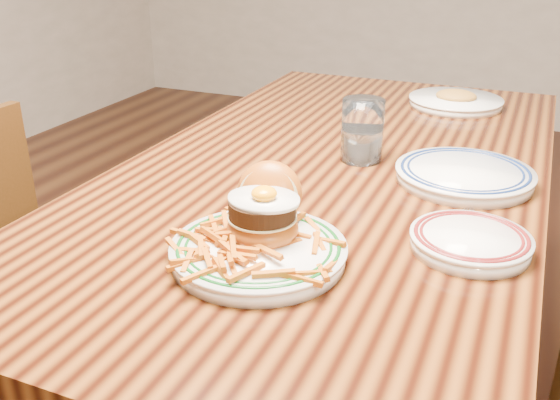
% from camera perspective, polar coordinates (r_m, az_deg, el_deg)
% --- Properties ---
extents(table, '(0.85, 1.60, 0.75)m').
position_cam_1_polar(table, '(1.38, 5.06, -0.07)').
color(table, black).
rests_on(table, floor).
extents(main_plate, '(0.27, 0.29, 0.13)m').
position_cam_1_polar(main_plate, '(0.95, -1.80, -3.20)').
color(main_plate, white).
rests_on(main_plate, table).
extents(side_plate, '(0.19, 0.20, 0.03)m').
position_cam_1_polar(side_plate, '(1.02, 17.03, -3.55)').
color(side_plate, white).
rests_on(side_plate, table).
extents(rear_plate, '(0.27, 0.27, 0.03)m').
position_cam_1_polar(rear_plate, '(1.29, 16.50, 2.30)').
color(rear_plate, white).
rests_on(rear_plate, table).
extents(water_glass, '(0.09, 0.09, 0.13)m').
position_cam_1_polar(water_glass, '(1.35, 7.52, 6.01)').
color(water_glass, white).
rests_on(water_glass, table).
extents(far_plate, '(0.26, 0.26, 0.05)m').
position_cam_1_polar(far_plate, '(1.83, 15.76, 8.72)').
color(far_plate, white).
rests_on(far_plate, table).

